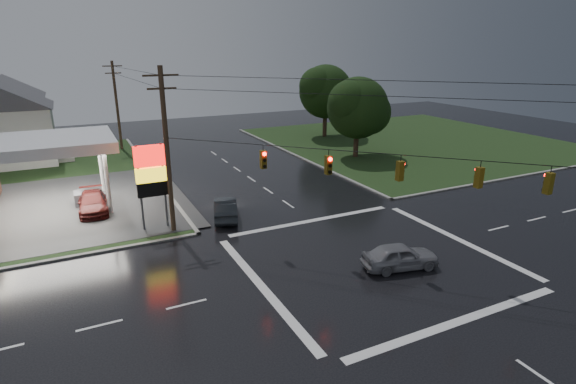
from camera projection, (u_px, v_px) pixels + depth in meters
name	position (u px, v px, depth m)	size (l,w,h in m)	color
ground	(370.00, 260.00, 26.73)	(120.00, 120.00, 0.00)	black
grass_ne	(413.00, 141.00, 59.80)	(36.00, 36.00, 0.08)	#1D3216
pylon_sign	(151.00, 173.00, 30.03)	(2.00, 0.35, 6.00)	#59595E
utility_pole_nw	(167.00, 150.00, 29.07)	(2.20, 0.32, 11.00)	#382619
utility_pole_n	(117.00, 105.00, 53.46)	(2.20, 0.32, 10.50)	#382619
traffic_signals	(377.00, 153.00, 24.71)	(26.87, 26.87, 1.47)	black
house_near	(5.00, 123.00, 47.28)	(11.05, 8.48, 8.60)	silver
house_far	(5.00, 110.00, 57.10)	(11.05, 8.48, 8.60)	silver
tree_ne_near	(359.00, 108.00, 49.70)	(7.99, 6.80, 8.98)	black
tree_ne_far	(327.00, 92.00, 61.00)	(8.46, 7.20, 9.80)	black
car_north	(225.00, 208.00, 32.98)	(1.62, 4.65, 1.53)	black
car_crossing	(400.00, 256.00, 25.51)	(1.75, 4.36, 1.49)	gray
car_pump	(93.00, 203.00, 34.21)	(2.06, 5.07, 1.47)	#4E1411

